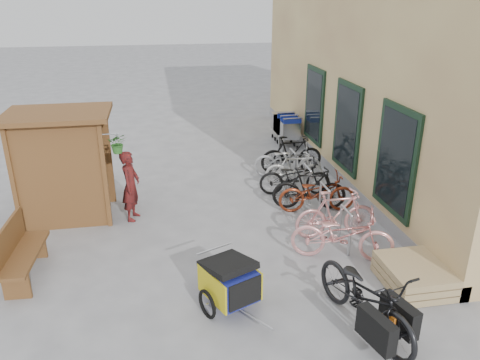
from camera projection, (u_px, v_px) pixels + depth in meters
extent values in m
plane|color=#99999C|center=(228.00, 260.00, 8.85)|extent=(80.00, 80.00, 0.00)
cube|color=#DCC57E|center=(437.00, 40.00, 12.73)|extent=(6.00, 13.00, 7.00)
cube|color=#99999C|center=(326.00, 162.00, 13.50)|extent=(0.18, 13.00, 0.30)
cube|color=black|center=(396.00, 160.00, 9.29)|extent=(0.06, 1.50, 2.20)
cube|color=black|center=(394.00, 161.00, 9.28)|extent=(0.02, 1.25, 1.95)
cube|color=black|center=(347.00, 127.00, 11.57)|extent=(0.06, 1.50, 2.20)
cube|color=black|center=(346.00, 127.00, 11.56)|extent=(0.02, 1.25, 1.95)
cube|color=black|center=(314.00, 105.00, 13.85)|extent=(0.06, 1.50, 2.20)
cube|color=black|center=(313.00, 105.00, 13.85)|extent=(0.02, 1.25, 1.95)
cube|color=brown|center=(13.00, 182.00, 9.43)|extent=(0.09, 0.09, 2.30)
cube|color=brown|center=(105.00, 176.00, 9.73)|extent=(0.09, 0.09, 2.30)
cube|color=brown|center=(28.00, 161.00, 10.61)|extent=(0.09, 0.09, 2.30)
cube|color=brown|center=(110.00, 156.00, 10.91)|extent=(0.09, 0.09, 2.30)
cube|color=brown|center=(22.00, 171.00, 10.03)|extent=(0.05, 1.30, 2.30)
cube|color=brown|center=(60.00, 178.00, 9.61)|extent=(1.80, 0.05, 2.30)
cube|color=brown|center=(69.00, 159.00, 10.74)|extent=(1.80, 0.05, 2.30)
cube|color=brown|center=(57.00, 114.00, 9.72)|extent=(2.15, 1.65, 0.10)
cube|color=brown|center=(57.00, 179.00, 10.23)|extent=(1.30, 1.15, 0.04)
cube|color=brown|center=(53.00, 153.00, 10.01)|extent=(1.30, 1.15, 0.04)
cylinder|color=#A5A8AD|center=(109.00, 134.00, 9.42)|extent=(0.36, 0.02, 0.02)
imported|color=#2A6423|center=(118.00, 143.00, 9.52)|extent=(0.38, 0.33, 0.42)
cylinder|color=#A5A8AD|center=(350.00, 236.00, 8.85)|extent=(0.05, 0.05, 0.84)
cylinder|color=#A5A8AD|center=(340.00, 224.00, 9.30)|extent=(0.05, 0.05, 0.84)
cylinder|color=#A5A8AD|center=(347.00, 210.00, 8.92)|extent=(0.05, 0.50, 0.05)
cylinder|color=#A5A8AD|center=(328.00, 209.00, 9.94)|extent=(0.05, 0.05, 0.84)
cylinder|color=#A5A8AD|center=(320.00, 200.00, 10.40)|extent=(0.05, 0.05, 0.84)
cylinder|color=#A5A8AD|center=(325.00, 186.00, 10.01)|extent=(0.05, 0.50, 0.05)
cylinder|color=#A5A8AD|center=(310.00, 188.00, 11.04)|extent=(0.05, 0.05, 0.84)
cylinder|color=#A5A8AD|center=(304.00, 180.00, 11.49)|extent=(0.05, 0.05, 0.84)
cylinder|color=#A5A8AD|center=(308.00, 167.00, 11.11)|extent=(0.05, 0.50, 0.05)
cylinder|color=#A5A8AD|center=(295.00, 170.00, 12.13)|extent=(0.05, 0.05, 0.84)
cylinder|color=#A5A8AD|center=(290.00, 164.00, 12.59)|extent=(0.05, 0.05, 0.84)
cylinder|color=#A5A8AD|center=(293.00, 152.00, 12.21)|extent=(0.05, 0.50, 0.05)
cylinder|color=#A5A8AD|center=(283.00, 155.00, 13.23)|extent=(0.05, 0.05, 0.84)
cylinder|color=#A5A8AD|center=(279.00, 150.00, 13.69)|extent=(0.05, 0.05, 0.84)
cylinder|color=#A5A8AD|center=(281.00, 138.00, 13.30)|extent=(0.05, 0.50, 0.05)
cube|color=tan|center=(413.00, 282.00, 8.05)|extent=(1.00, 1.20, 0.12)
cube|color=tan|center=(414.00, 275.00, 7.99)|extent=(1.00, 1.20, 0.12)
cube|color=tan|center=(415.00, 268.00, 7.94)|extent=(1.00, 1.20, 0.12)
cube|color=brown|center=(24.00, 254.00, 8.16)|extent=(0.57, 1.65, 0.07)
cube|color=brown|center=(7.00, 240.00, 8.01)|extent=(0.14, 1.63, 0.54)
cube|color=brown|center=(17.00, 287.00, 7.65)|extent=(0.44, 0.09, 0.43)
cube|color=brown|center=(34.00, 248.00, 8.84)|extent=(0.44, 0.09, 0.43)
cube|color=silver|center=(288.00, 128.00, 15.09)|extent=(0.58, 0.89, 0.54)
cube|color=#172998|center=(292.00, 121.00, 14.55)|extent=(0.58, 0.04, 0.19)
cylinder|color=silver|center=(293.00, 119.00, 14.49)|extent=(0.61, 0.04, 0.04)
cylinder|color=black|center=(284.00, 149.00, 14.93)|extent=(0.04, 0.13, 0.13)
cube|color=silver|center=(285.00, 125.00, 15.43)|extent=(0.58, 0.89, 0.54)
cube|color=#172998|center=(289.00, 118.00, 14.88)|extent=(0.58, 0.04, 0.19)
cylinder|color=silver|center=(290.00, 116.00, 14.82)|extent=(0.61, 0.04, 0.04)
cylinder|color=black|center=(281.00, 145.00, 15.27)|extent=(0.04, 0.13, 0.13)
cube|color=silver|center=(282.00, 122.00, 15.76)|extent=(0.58, 0.89, 0.54)
cube|color=#172998|center=(286.00, 115.00, 15.21)|extent=(0.58, 0.04, 0.19)
cylinder|color=silver|center=(286.00, 113.00, 15.16)|extent=(0.61, 0.04, 0.04)
cylinder|color=black|center=(278.00, 142.00, 15.60)|extent=(0.04, 0.13, 0.13)
cube|color=#1B2296|center=(230.00, 282.00, 7.36)|extent=(0.90, 1.00, 0.48)
cube|color=gold|center=(212.00, 289.00, 7.19)|extent=(0.36, 0.76, 0.48)
cube|color=gold|center=(247.00, 275.00, 7.53)|extent=(0.36, 0.76, 0.48)
cube|color=black|center=(245.00, 294.00, 7.02)|extent=(0.54, 0.26, 0.44)
cube|color=black|center=(228.00, 264.00, 7.29)|extent=(0.94, 1.00, 0.23)
torus|color=black|center=(207.00, 304.00, 7.23)|extent=(0.25, 0.46, 0.48)
torus|color=black|center=(251.00, 286.00, 7.67)|extent=(0.25, 0.46, 0.48)
cylinder|color=#B7B7BC|center=(256.00, 318.00, 6.92)|extent=(0.31, 0.65, 0.03)
cylinder|color=#B7B7BC|center=(214.00, 249.00, 7.56)|extent=(0.62, 0.30, 0.03)
imported|color=black|center=(365.00, 296.00, 6.87)|extent=(1.27, 2.27, 1.13)
cube|color=black|center=(376.00, 330.00, 6.35)|extent=(0.34, 0.67, 0.45)
cube|color=black|center=(399.00, 315.00, 6.63)|extent=(0.34, 0.67, 0.45)
cube|color=#C95E12|center=(388.00, 319.00, 6.47)|extent=(0.16, 0.20, 0.12)
imported|color=maroon|center=(131.00, 186.00, 10.18)|extent=(0.52, 0.66, 1.58)
imported|color=pink|center=(342.00, 235.00, 8.72)|extent=(2.02, 1.27, 1.00)
imported|color=pink|center=(336.00, 214.00, 9.53)|extent=(1.71, 0.49, 1.03)
imported|color=maroon|center=(317.00, 193.00, 10.66)|extent=(1.81, 0.79, 0.93)
imported|color=black|center=(309.00, 188.00, 10.76)|extent=(1.76, 0.82, 1.02)
imported|color=black|center=(295.00, 177.00, 11.56)|extent=(1.83, 0.89, 0.92)
imported|color=silver|center=(294.00, 169.00, 12.09)|extent=(1.57, 0.66, 0.91)
imported|color=#A5A6AA|center=(288.00, 161.00, 12.63)|extent=(1.91, 1.11, 0.95)
imported|color=black|center=(292.00, 154.00, 13.00)|extent=(1.77, 0.53, 1.06)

